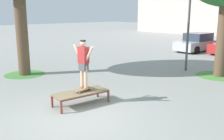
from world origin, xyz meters
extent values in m
plane|color=#999993|center=(0.00, 0.00, 0.00)|extent=(120.00, 120.00, 0.00)
cube|color=brown|center=(-1.03, 1.69, 0.19)|extent=(0.07, 0.07, 0.38)
cube|color=brown|center=(-0.33, 1.59, 0.19)|extent=(0.07, 0.07, 0.38)
cube|color=brown|center=(-1.26, -0.14, 0.19)|extent=(0.07, 0.07, 0.38)
cube|color=brown|center=(-0.57, -0.23, 0.19)|extent=(0.07, 0.07, 0.38)
cylinder|color=brown|center=(-1.15, 0.77, 0.41)|extent=(0.29, 1.89, 0.05)
cylinder|color=brown|center=(-0.45, 0.68, 0.41)|extent=(0.29, 1.89, 0.05)
cylinder|color=brown|center=(-0.68, 1.64, 0.41)|extent=(0.76, 0.15, 0.05)
cylinder|color=brown|center=(-0.92, -0.18, 0.41)|extent=(0.76, 0.15, 0.05)
cube|color=#847051|center=(-0.80, 0.73, 0.45)|extent=(1.00, 1.98, 0.03)
cube|color=#9E754C|center=(-0.78, 0.86, 0.54)|extent=(0.25, 0.81, 0.02)
cylinder|color=silver|center=(-0.87, 1.14, 0.49)|extent=(0.03, 0.06, 0.06)
cylinder|color=silver|center=(-0.72, 1.15, 0.49)|extent=(0.03, 0.06, 0.06)
cylinder|color=silver|center=(-0.84, 0.58, 0.49)|extent=(0.03, 0.06, 0.06)
cylinder|color=silver|center=(-0.69, 0.59, 0.49)|extent=(0.03, 0.06, 0.06)
cylinder|color=beige|center=(-0.88, 0.86, 0.96)|extent=(0.11, 0.11, 0.82)
cube|color=#99704C|center=(-0.88, 0.91, 0.59)|extent=(0.11, 0.25, 0.07)
cylinder|color=beige|center=(-0.68, 0.87, 0.96)|extent=(0.11, 0.11, 0.82)
cube|color=#99704C|center=(-0.68, 0.92, 0.59)|extent=(0.11, 0.25, 0.07)
cube|color=#4C4C51|center=(-0.78, 0.86, 1.34)|extent=(0.31, 0.22, 0.24)
cube|color=maroon|center=(-0.78, 0.86, 1.74)|extent=(0.37, 0.24, 0.56)
cylinder|color=beige|center=(-1.08, 0.84, 1.81)|extent=(0.40, 0.10, 0.52)
cylinder|color=beige|center=(-0.48, 0.88, 1.81)|extent=(0.40, 0.10, 0.52)
sphere|color=beige|center=(-0.78, 0.86, 2.15)|extent=(0.20, 0.20, 0.20)
cylinder|color=black|center=(-0.78, 0.86, 2.22)|extent=(0.19, 0.19, 0.05)
cylinder|color=brown|center=(-6.39, 1.37, 2.09)|extent=(0.59, 0.59, 4.19)
cylinder|color=#47893D|center=(-6.39, 1.37, 0.00)|extent=(2.05, 2.05, 0.01)
cylinder|color=brown|center=(0.74, 8.27, 1.93)|extent=(0.54, 0.54, 3.87)
cylinder|color=#519342|center=(0.74, 8.27, 0.00)|extent=(2.25, 2.25, 0.01)
cube|color=#B7BABF|center=(-4.29, 15.37, 0.51)|extent=(2.05, 4.33, 0.70)
cube|color=#2D3847|center=(-4.28, 15.52, 1.18)|extent=(1.73, 2.22, 0.64)
cylinder|color=black|center=(-3.55, 14.00, 0.30)|extent=(0.27, 0.62, 0.60)
cylinder|color=black|center=(-5.24, 14.14, 0.30)|extent=(0.27, 0.62, 0.60)
cylinder|color=black|center=(-3.33, 16.59, 0.30)|extent=(0.27, 0.62, 0.60)
cylinder|color=black|center=(-5.03, 16.74, 0.30)|extent=(0.27, 0.62, 0.60)
cylinder|color=black|center=(-2.68, 14.84, 0.30)|extent=(0.29, 0.62, 0.60)
cylinder|color=#4C4C51|center=(-1.10, 8.20, 2.75)|extent=(0.12, 0.12, 5.50)
camera|label=1|loc=(6.06, -4.42, 3.14)|focal=41.33mm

